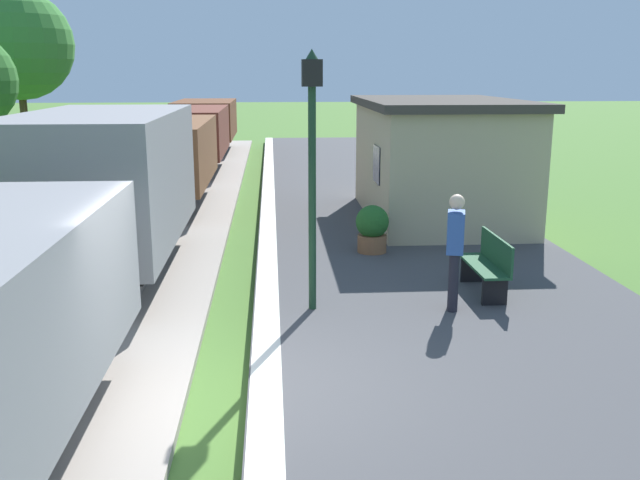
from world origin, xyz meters
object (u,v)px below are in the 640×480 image
Objects in this scene: person_waiting at (455,248)px; lamp_post_near at (312,134)px; freight_train at (160,158)px; station_hut at (438,159)px; bench_near_hut at (488,264)px; tree_field_distant at (17,45)px; potted_planter at (372,228)px.

person_waiting is 2.62m from lamp_post_near.
station_hut is (6.80, -2.27, 0.19)m from freight_train.
station_hut reaches higher than person_waiting.
tree_field_distant is at bearing 126.10° from bench_near_hut.
lamp_post_near is at bearing 10.24° from person_waiting.
person_waiting is (-0.74, -0.74, 0.46)m from bench_near_hut.
potted_planter is at bearing 67.55° from lamp_post_near.
station_hut is 17.88m from tree_field_distant.
person_waiting is 22.07m from tree_field_distant.
station_hut reaches higher than freight_train.
potted_planter is 0.25× the size of lamp_post_near.
lamp_post_near reaches higher than person_waiting.
bench_near_hut is 1.64× the size of potted_planter.
freight_train is at bearing -42.94° from person_waiting.
person_waiting is (-1.28, -6.60, -0.47)m from station_hut.
potted_planter is 19.01m from tree_field_distant.
potted_planter is at bearing -48.50° from freight_train.
lamp_post_near reaches higher than potted_planter.
lamp_post_near is (3.47, -8.69, 1.34)m from freight_train.
potted_planter is (4.81, -5.44, -0.74)m from freight_train.
freight_train is at bearing -55.29° from tree_field_distant.
tree_field_distant is (-11.99, 18.21, 3.43)m from person_waiting.
freight_train is 4.89× the size of tree_field_distant.
lamp_post_near is at bearing -112.45° from potted_planter.
lamp_post_near is at bearing -61.12° from tree_field_distant.
lamp_post_near reaches higher than station_hut.
potted_planter is (-1.99, -3.17, -0.93)m from station_hut.
tree_field_distant is at bearing 127.36° from potted_planter.
bench_near_hut is at bearing -61.62° from potted_planter.
freight_train is 11.80m from tree_field_distant.
station_hut is at bearing 84.74° from bench_near_hut.
freight_train is at bearing 111.77° from lamp_post_near.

